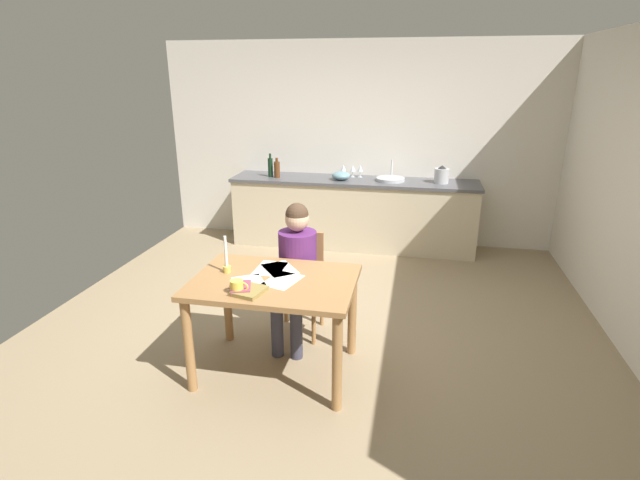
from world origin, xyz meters
name	(u,v)px	position (x,y,z in m)	size (l,w,h in m)	color
ground_plane	(318,328)	(0.00, 0.00, -0.02)	(5.20, 5.20, 0.04)	#937F60
wall_back	(358,144)	(0.00, 2.60, 1.30)	(5.20, 0.12, 2.60)	silver
kitchen_counter	(353,213)	(0.00, 2.24, 0.45)	(3.16, 0.64, 0.90)	beige
dining_table	(275,294)	(-0.18, -0.74, 0.65)	(1.19, 0.85, 0.77)	#9E7042
chair_at_table	(300,278)	(-0.14, -0.07, 0.50)	(0.40, 0.40, 0.89)	#9E7042
person_seated	(296,265)	(-0.15, -0.22, 0.68)	(0.32, 0.59, 1.19)	#592666
coffee_mug	(237,287)	(-0.35, -1.01, 0.82)	(0.13, 0.09, 0.09)	#F2CC4C
candlestick	(226,262)	(-0.56, -0.68, 0.85)	(0.06, 0.06, 0.29)	gold
book_magazine	(241,288)	(-0.35, -0.96, 0.79)	(0.13, 0.20, 0.03)	#8B3E55
book_cookery	(249,291)	(-0.28, -0.99, 0.78)	(0.19, 0.22, 0.03)	olive
paper_letter	(250,283)	(-0.33, -0.84, 0.77)	(0.21, 0.30, 0.00)	white
paper_bill	(280,269)	(-0.19, -0.54, 0.77)	(0.21, 0.30, 0.00)	white
paper_envelope	(283,280)	(-0.11, -0.74, 0.77)	(0.21, 0.30, 0.00)	white
paper_receipt	(270,268)	(-0.26, -0.54, 0.77)	(0.21, 0.30, 0.00)	white
sink_unit	(390,179)	(0.47, 2.24, 0.92)	(0.36, 0.36, 0.24)	#B2B7BC
bottle_oil	(270,167)	(-1.09, 2.18, 1.03)	(0.06, 0.06, 0.30)	black
bottle_vinegar	(277,169)	(-1.00, 2.15, 1.01)	(0.08, 0.08, 0.26)	#593319
mixing_bowl	(341,176)	(-0.16, 2.18, 0.95)	(0.23, 0.23, 0.11)	#668C99
stovetop_kettle	(442,175)	(1.09, 2.24, 1.00)	(0.18, 0.18, 0.22)	#B7BABF
wine_glass_near_sink	(360,169)	(0.06, 2.39, 1.01)	(0.07, 0.07, 0.15)	silver
wine_glass_by_kettle	(353,169)	(-0.03, 2.39, 1.01)	(0.07, 0.07, 0.15)	silver
wine_glass_back_left	(343,168)	(-0.16, 2.39, 1.01)	(0.07, 0.07, 0.15)	silver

